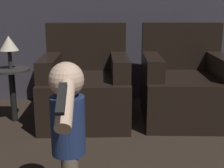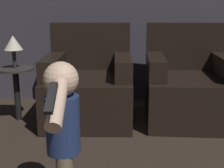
{
  "view_description": "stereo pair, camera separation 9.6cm",
  "coord_description": "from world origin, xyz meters",
  "px_view_note": "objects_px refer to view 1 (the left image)",
  "views": [
    {
      "loc": [
        -0.19,
        0.72,
        1.13
      ],
      "look_at": [
        -0.11,
        3.02,
        0.55
      ],
      "focal_mm": 50.0,
      "sensor_mm": 36.0,
      "label": 1
    },
    {
      "loc": [
        -0.09,
        0.72,
        1.13
      ],
      "look_at": [
        -0.11,
        3.02,
        0.55
      ],
      "focal_mm": 50.0,
      "sensor_mm": 36.0,
      "label": 2
    }
  ],
  "objects_px": {
    "person_toddler": "(68,126)",
    "lamp": "(9,44)",
    "armchair_right": "(184,86)",
    "armchair_left": "(86,87)"
  },
  "relations": [
    {
      "from": "armchair_right",
      "to": "lamp",
      "type": "relative_size",
      "value": 2.99
    },
    {
      "from": "armchair_left",
      "to": "person_toddler",
      "type": "xyz_separation_m",
      "value": [
        -0.02,
        -1.48,
        0.17
      ]
    },
    {
      "from": "person_toddler",
      "to": "lamp",
      "type": "relative_size",
      "value": 2.66
    },
    {
      "from": "armchair_right",
      "to": "person_toddler",
      "type": "relative_size",
      "value": 1.12
    },
    {
      "from": "lamp",
      "to": "armchair_right",
      "type": "bearing_deg",
      "value": 1.79
    },
    {
      "from": "armchair_left",
      "to": "lamp",
      "type": "xyz_separation_m",
      "value": [
        -0.72,
        -0.05,
        0.45
      ]
    },
    {
      "from": "person_toddler",
      "to": "lamp",
      "type": "xyz_separation_m",
      "value": [
        -0.7,
        1.43,
        0.27
      ]
    },
    {
      "from": "lamp",
      "to": "armchair_left",
      "type": "bearing_deg",
      "value": 4.3
    },
    {
      "from": "armchair_left",
      "to": "armchair_right",
      "type": "xyz_separation_m",
      "value": [
        1.01,
        -0.0,
        0.0
      ]
    },
    {
      "from": "armchair_right",
      "to": "lamp",
      "type": "xyz_separation_m",
      "value": [
        -1.73,
        -0.05,
        0.45
      ]
    }
  ]
}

